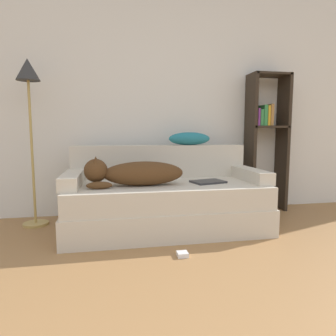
% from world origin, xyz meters
% --- Properties ---
extents(wall_back, '(7.43, 0.06, 2.70)m').
position_xyz_m(wall_back, '(0.00, 2.97, 1.35)').
color(wall_back, silver).
rests_on(wall_back, ground_plane).
extents(couch, '(1.81, 0.86, 0.44)m').
position_xyz_m(couch, '(-0.17, 2.28, 0.21)').
color(couch, beige).
rests_on(couch, ground_plane).
extents(couch_backrest, '(1.77, 0.15, 0.33)m').
position_xyz_m(couch_backrest, '(-0.17, 2.64, 0.60)').
color(couch_backrest, beige).
rests_on(couch_backrest, couch).
extents(couch_arm_left, '(0.15, 0.67, 0.11)m').
position_xyz_m(couch_arm_left, '(-1.00, 2.28, 0.49)').
color(couch_arm_left, beige).
rests_on(couch_arm_left, couch).
extents(couch_arm_right, '(0.15, 0.67, 0.11)m').
position_xyz_m(couch_arm_right, '(0.66, 2.28, 0.49)').
color(couch_arm_right, beige).
rests_on(couch_arm_right, couch).
extents(dog, '(0.86, 0.26, 0.26)m').
position_xyz_m(dog, '(-0.47, 2.19, 0.55)').
color(dog, '#513319').
rests_on(dog, couch).
extents(laptop, '(0.33, 0.27, 0.02)m').
position_xyz_m(laptop, '(0.21, 2.23, 0.45)').
color(laptop, '#2D2D30').
rests_on(laptop, couch).
extents(throw_pillow, '(0.44, 0.17, 0.13)m').
position_xyz_m(throw_pillow, '(0.14, 2.63, 0.83)').
color(throw_pillow, teal).
rests_on(throw_pillow, couch_backrest).
extents(bookshelf, '(0.44, 0.26, 1.55)m').
position_xyz_m(bookshelf, '(1.08, 2.78, 0.89)').
color(bookshelf, '#2D2319').
rests_on(bookshelf, ground_plane).
extents(floor_lamp, '(0.24, 0.24, 1.57)m').
position_xyz_m(floor_lamp, '(-1.40, 2.64, 1.25)').
color(floor_lamp, tan).
rests_on(floor_lamp, ground_plane).
extents(power_adapter, '(0.08, 0.08, 0.03)m').
position_xyz_m(power_adapter, '(-0.17, 1.65, 0.02)').
color(power_adapter, white).
rests_on(power_adapter, ground_plane).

